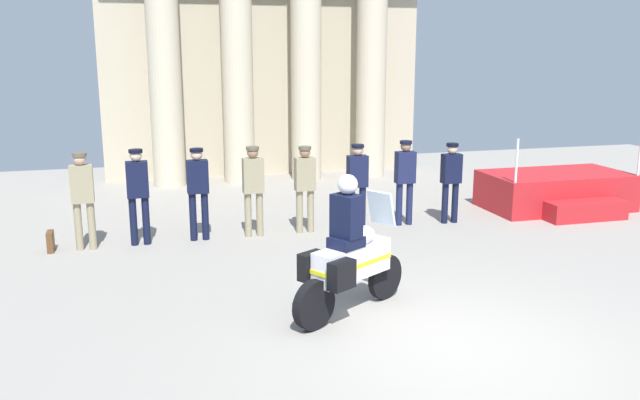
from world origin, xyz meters
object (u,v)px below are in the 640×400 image
at_px(reviewing_stand, 557,192).
at_px(officer_in_row_7, 451,176).
at_px(officer_in_row_0, 83,193).
at_px(officer_in_row_3, 253,184).
at_px(officer_in_row_4, 305,182).
at_px(officer_in_row_6, 405,176).
at_px(officer_in_row_2, 198,186).
at_px(briefcase_on_ground, 51,242).
at_px(officer_in_row_1, 138,189).
at_px(officer_in_row_5, 357,180).
at_px(motorcycle_with_rider, 348,257).

relative_size(reviewing_stand, officer_in_row_7, 1.92).
xyz_separation_m(officer_in_row_0, officer_in_row_3, (3.00, 0.07, -0.01)).
relative_size(officer_in_row_4, officer_in_row_6, 0.98).
xyz_separation_m(officer_in_row_2, briefcase_on_ground, (-2.57, -0.05, -0.83)).
bearing_deg(reviewing_stand, officer_in_row_3, -176.60).
bearing_deg(officer_in_row_0, officer_in_row_3, -179.54).
relative_size(officer_in_row_0, briefcase_on_ground, 4.78).
bearing_deg(officer_in_row_3, officer_in_row_6, 179.67).
height_order(officer_in_row_0, officer_in_row_2, officer_in_row_0).
distance_m(officer_in_row_3, officer_in_row_7, 3.99).
relative_size(officer_in_row_1, officer_in_row_2, 1.02).
bearing_deg(officer_in_row_4, officer_in_row_5, 172.99).
bearing_deg(officer_in_row_7, briefcase_on_ground, -1.16).
relative_size(officer_in_row_4, briefcase_on_ground, 4.63).
bearing_deg(officer_in_row_3, officer_in_row_4, 179.51).
height_order(officer_in_row_7, briefcase_on_ground, officer_in_row_7).
bearing_deg(officer_in_row_7, officer_in_row_5, 0.08).
distance_m(officer_in_row_1, officer_in_row_2, 1.06).
relative_size(officer_in_row_1, motorcycle_with_rider, 0.91).
height_order(officer_in_row_0, officer_in_row_7, officer_in_row_0).
distance_m(motorcycle_with_rider, briefcase_on_ground, 5.82).
bearing_deg(officer_in_row_6, officer_in_row_2, -0.67).
distance_m(officer_in_row_3, briefcase_on_ground, 3.68).
bearing_deg(reviewing_stand, motorcycle_with_rider, -144.32).
height_order(officer_in_row_1, officer_in_row_2, officer_in_row_1).
height_order(reviewing_stand, officer_in_row_5, reviewing_stand).
xyz_separation_m(officer_in_row_4, officer_in_row_5, (1.01, -0.11, 0.01)).
xyz_separation_m(officer_in_row_4, motorcycle_with_rider, (-0.44, -4.09, -0.19)).
bearing_deg(officer_in_row_6, briefcase_on_ground, -0.36).
distance_m(officer_in_row_1, officer_in_row_3, 2.07).
bearing_deg(reviewing_stand, officer_in_row_0, -177.21).
bearing_deg(officer_in_row_4, officer_in_row_1, -0.58).
bearing_deg(officer_in_row_5, officer_in_row_3, -3.79).
height_order(officer_in_row_5, officer_in_row_7, officer_in_row_5).
bearing_deg(officer_in_row_6, officer_in_row_4, -0.25).
xyz_separation_m(officer_in_row_6, briefcase_on_ground, (-6.63, -0.07, -0.82)).
height_order(officer_in_row_6, briefcase_on_ground, officer_in_row_6).
relative_size(officer_in_row_3, officer_in_row_7, 1.05).
xyz_separation_m(officer_in_row_7, briefcase_on_ground, (-7.58, 0.03, -0.78)).
distance_m(officer_in_row_4, officer_in_row_5, 1.02).
distance_m(officer_in_row_3, motorcycle_with_rider, 4.12).
distance_m(officer_in_row_0, briefcase_on_ground, 1.02).
distance_m(officer_in_row_5, motorcycle_with_rider, 4.24).
relative_size(reviewing_stand, officer_in_row_2, 1.82).
relative_size(officer_in_row_0, officer_in_row_4, 1.03).
distance_m(officer_in_row_3, officer_in_row_6, 3.04).
height_order(officer_in_row_1, officer_in_row_6, officer_in_row_1).
bearing_deg(officer_in_row_7, officer_in_row_2, -1.83).
bearing_deg(motorcycle_with_rider, reviewing_stand, 4.25).
bearing_deg(officer_in_row_2, officer_in_row_1, 0.41).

